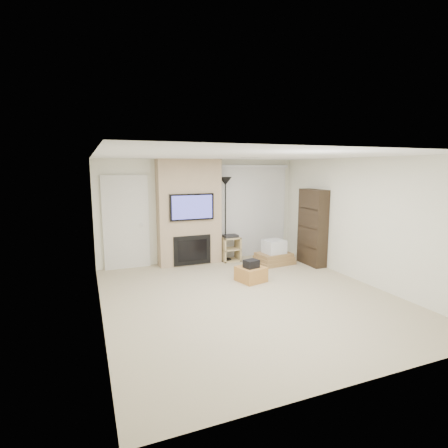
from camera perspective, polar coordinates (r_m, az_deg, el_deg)
name	(u,v)px	position (r m, az deg, el deg)	size (l,w,h in m)	color
floor	(249,297)	(6.44, 4.06, -11.77)	(5.00, 5.50, 0.00)	#BFB08C
ceiling	(250,156)	(6.02, 4.34, 11.05)	(5.00, 5.50, 0.00)	white
wall_back	(201,211)	(8.64, -3.83, 2.19)	(5.00, 2.50, 0.00)	white
wall_front	(367,272)	(3.89, 22.37, -7.24)	(5.00, 2.50, 0.00)	white
wall_left	(98,239)	(5.51, -19.92, -2.39)	(5.50, 2.50, 0.00)	white
wall_right	(362,221)	(7.54, 21.54, 0.53)	(5.50, 2.50, 0.00)	white
hvac_vent	(251,157)	(6.91, 4.39, 10.79)	(0.35, 0.18, 0.01)	silver
ottoman	(251,274)	(7.23, 4.42, -8.14)	(0.50, 0.50, 0.30)	#B97E3C
black_bag	(251,264)	(7.12, 4.47, -6.50)	(0.28, 0.22, 0.16)	black
fireplace_wall	(189,213)	(8.34, -5.67, 1.81)	(1.50, 0.47, 2.50)	tan
entry_door	(126,223)	(8.25, -15.70, 0.16)	(1.02, 0.11, 2.14)	silver
vertical_blinds	(252,208)	(9.11, 4.67, 2.70)	(1.98, 0.10, 2.37)	silver
floor_lamp	(225,195)	(8.50, 0.23, 4.71)	(0.31, 0.31, 2.08)	black
av_stand	(230,247)	(8.69, 1.05, -3.80)	(0.45, 0.38, 0.66)	tan
box_stack	(274,255)	(8.55, 8.15, -4.97)	(0.93, 0.75, 0.58)	#997344
bookshelf	(313,227)	(8.54, 14.27, -0.53)	(0.30, 0.80, 1.80)	black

